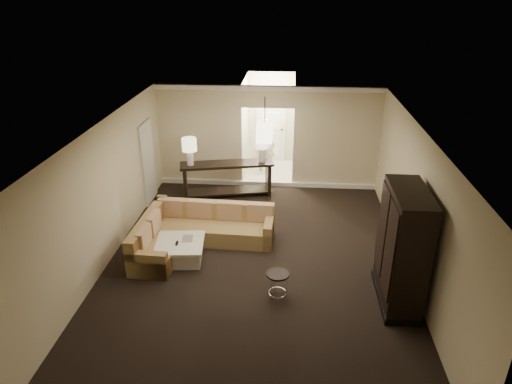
# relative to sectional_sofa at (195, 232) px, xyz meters

# --- Properties ---
(ground) EXTENTS (8.00, 8.00, 0.00)m
(ground) POSITION_rel_sectional_sofa_xyz_m (1.37, -0.62, -0.32)
(ground) COLOR black
(ground) RESTS_ON ground
(wall_back) EXTENTS (6.00, 0.04, 2.80)m
(wall_back) POSITION_rel_sectional_sofa_xyz_m (1.37, 3.38, 1.08)
(wall_back) COLOR beige
(wall_back) RESTS_ON ground
(wall_front) EXTENTS (6.00, 0.04, 2.80)m
(wall_front) POSITION_rel_sectional_sofa_xyz_m (1.37, -4.62, 1.08)
(wall_front) COLOR beige
(wall_front) RESTS_ON ground
(wall_left) EXTENTS (0.04, 8.00, 2.80)m
(wall_left) POSITION_rel_sectional_sofa_xyz_m (-1.63, -0.62, 1.08)
(wall_left) COLOR beige
(wall_left) RESTS_ON ground
(wall_right) EXTENTS (0.04, 8.00, 2.80)m
(wall_right) POSITION_rel_sectional_sofa_xyz_m (4.37, -0.62, 1.08)
(wall_right) COLOR beige
(wall_right) RESTS_ON ground
(ceiling) EXTENTS (6.00, 8.00, 0.02)m
(ceiling) POSITION_rel_sectional_sofa_xyz_m (1.37, -0.62, 2.48)
(ceiling) COLOR silver
(ceiling) RESTS_ON wall_back
(crown_molding) EXTENTS (6.00, 0.10, 0.12)m
(crown_molding) POSITION_rel_sectional_sofa_xyz_m (1.37, 3.33, 2.41)
(crown_molding) COLOR white
(crown_molding) RESTS_ON wall_back
(baseboard) EXTENTS (6.00, 0.10, 0.12)m
(baseboard) POSITION_rel_sectional_sofa_xyz_m (1.37, 3.33, -0.26)
(baseboard) COLOR white
(baseboard) RESTS_ON ground
(side_door) EXTENTS (0.05, 0.90, 2.10)m
(side_door) POSITION_rel_sectional_sofa_xyz_m (-1.60, 2.18, 0.73)
(side_door) COLOR white
(side_door) RESTS_ON ground
(foyer) EXTENTS (1.44, 2.02, 2.80)m
(foyer) POSITION_rel_sectional_sofa_xyz_m (1.37, 4.72, 0.98)
(foyer) COLOR beige
(foyer) RESTS_ON ground
(sectional_sofa) EXTENTS (2.77, 2.18, 0.81)m
(sectional_sofa) POSITION_rel_sectional_sofa_xyz_m (0.00, 0.00, 0.00)
(sectional_sofa) COLOR brown
(sectional_sofa) RESTS_ON ground
(coffee_table) EXTENTS (1.06, 1.06, 0.41)m
(coffee_table) POSITION_rel_sectional_sofa_xyz_m (-0.19, -0.55, -0.12)
(coffee_table) COLOR white
(coffee_table) RESTS_ON ground
(console_table) EXTENTS (2.48, 1.05, 0.93)m
(console_table) POSITION_rel_sectional_sofa_xyz_m (0.36, 2.58, 0.23)
(console_table) COLOR black
(console_table) RESTS_ON ground
(armoire) EXTENTS (0.64, 1.49, 2.14)m
(armoire) POSITION_rel_sectional_sofa_xyz_m (3.96, -1.55, 0.70)
(armoire) COLOR black
(armoire) RESTS_ON ground
(drink_table) EXTENTS (0.41, 0.41, 0.51)m
(drink_table) POSITION_rel_sectional_sofa_xyz_m (1.85, -1.66, 0.04)
(drink_table) COLOR black
(drink_table) RESTS_ON ground
(table_lamp_left) EXTENTS (0.37, 0.37, 0.71)m
(table_lamp_left) POSITION_rel_sectional_sofa_xyz_m (-0.55, 2.38, 1.09)
(table_lamp_left) COLOR silver
(table_lamp_left) RESTS_ON console_table
(table_lamp_right) EXTENTS (0.37, 0.37, 0.71)m
(table_lamp_right) POSITION_rel_sectional_sofa_xyz_m (1.27, 2.78, 1.09)
(table_lamp_right) COLOR silver
(table_lamp_right) RESTS_ON console_table
(pendant_light) EXTENTS (0.38, 0.38, 1.09)m
(pendant_light) POSITION_rel_sectional_sofa_xyz_m (1.37, 2.08, 1.63)
(pendant_light) COLOR black
(pendant_light) RESTS_ON ceiling
(person) EXTENTS (0.73, 0.56, 1.81)m
(person) POSITION_rel_sectional_sofa_xyz_m (1.25, 4.43, 0.58)
(person) COLOR beige
(person) RESTS_ON ground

